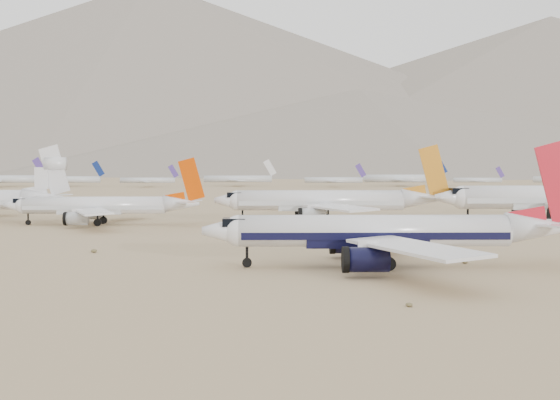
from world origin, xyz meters
name	(u,v)px	position (x,y,z in m)	size (l,w,h in m)	color
ground	(291,266)	(0.00, 0.00, 0.00)	(7000.00, 7000.00, 0.00)	#967E57
main_airliner	(390,232)	(13.35, -1.49, 4.73)	(48.70, 47.57, 17.19)	white
row2_gold_tail	(330,201)	(11.25, 67.66, 5.16)	(51.78, 50.64, 18.44)	white
row2_orange_tail	(103,206)	(-40.70, 64.12, 4.31)	(43.02, 42.09, 15.35)	white
distant_storage_row	(238,179)	(-21.37, 326.98, 4.45)	(504.70, 53.31, 16.36)	silver
mountain_range	(298,92)	(70.18, 1648.01, 190.32)	(7354.00, 3024.00, 470.00)	slate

